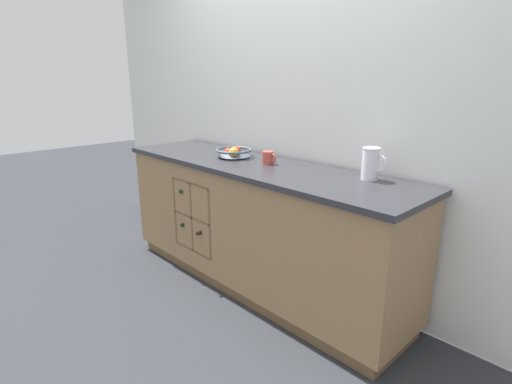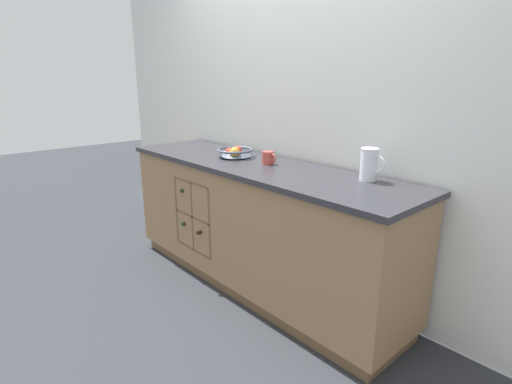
% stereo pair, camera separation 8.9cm
% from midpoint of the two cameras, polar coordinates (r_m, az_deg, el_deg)
% --- Properties ---
extents(ground_plane, '(14.00, 14.00, 0.00)m').
position_cam_midpoint_polar(ground_plane, '(3.01, 0.87, -12.95)').
color(ground_plane, '#2D3035').
extents(back_wall, '(4.69, 0.06, 2.55)m').
position_cam_midpoint_polar(back_wall, '(2.89, 6.26, 12.32)').
color(back_wall, silver).
rests_on(back_wall, ground_plane).
extents(kitchen_island, '(2.33, 0.62, 0.90)m').
position_cam_midpoint_polar(kitchen_island, '(2.82, 0.83, -4.79)').
color(kitchen_island, brown).
rests_on(kitchen_island, ground_plane).
extents(fruit_bowl, '(0.26, 0.26, 0.08)m').
position_cam_midpoint_polar(fruit_bowl, '(2.90, -2.17, 5.76)').
color(fruit_bowl, '#4C5666').
rests_on(fruit_bowl, kitchen_island).
extents(white_pitcher, '(0.15, 0.10, 0.18)m').
position_cam_midpoint_polar(white_pitcher, '(2.33, 16.95, 3.88)').
color(white_pitcher, white).
rests_on(white_pitcher, kitchen_island).
extents(ceramic_mug, '(0.11, 0.08, 0.09)m').
position_cam_midpoint_polar(ceramic_mug, '(2.67, 2.72, 4.90)').
color(ceramic_mug, '#B7473D').
rests_on(ceramic_mug, kitchen_island).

